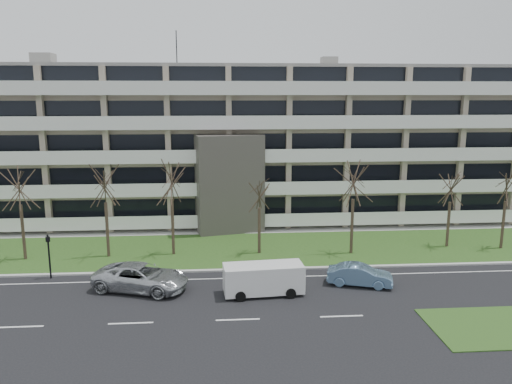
{
  "coord_description": "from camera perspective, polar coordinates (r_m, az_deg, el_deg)",
  "views": [
    {
      "loc": [
        -0.92,
        -26.38,
        12.64
      ],
      "look_at": [
        1.79,
        10.0,
        5.41
      ],
      "focal_mm": 35.0,
      "sensor_mm": 36.0,
      "label": 1
    }
  ],
  "objects": [
    {
      "name": "pedestrian_signal",
      "position": [
        37.38,
        -22.6,
        -6.22
      ],
      "size": [
        0.35,
        0.31,
        3.13
      ],
      "rotation": [
        0.0,
        0.0,
        0.31
      ],
      "color": "black",
      "rests_on": "ground"
    },
    {
      "name": "grass_median",
      "position": [
        31.24,
        25.51,
        -13.75
      ],
      "size": [
        7.0,
        5.0,
        0.06
      ],
      "primitive_type": "cube",
      "color": "#1F4316",
      "rests_on": "ground"
    },
    {
      "name": "tree_5",
      "position": [
        39.6,
        11.12,
        1.66
      ],
      "size": [
        4.0,
        4.0,
        7.99
      ],
      "color": "#382B21",
      "rests_on": "ground"
    },
    {
      "name": "white_van",
      "position": [
        32.21,
        0.97,
        -9.64
      ],
      "size": [
        5.2,
        2.4,
        1.96
      ],
      "rotation": [
        0.0,
        0.0,
        0.08
      ],
      "color": "white",
      "rests_on": "ground"
    },
    {
      "name": "grass_verge",
      "position": [
        41.36,
        -2.79,
        -6.55
      ],
      "size": [
        90.0,
        10.0,
        0.06
      ],
      "primitive_type": "cube",
      "color": "#1F4316",
      "rests_on": "ground"
    },
    {
      "name": "blue_sedan",
      "position": [
        34.49,
        11.78,
        -9.27
      ],
      "size": [
        4.55,
        2.71,
        1.41
      ],
      "primitive_type": "imported",
      "rotation": [
        0.0,
        0.0,
        1.27
      ],
      "color": "#739EC9",
      "rests_on": "ground"
    },
    {
      "name": "tree_3",
      "position": [
        39.13,
        -9.68,
        1.73
      ],
      "size": [
        4.05,
        4.05,
        8.1
      ],
      "color": "#382B21",
      "rests_on": "ground"
    },
    {
      "name": "tree_7",
      "position": [
        45.09,
        26.78,
        0.97
      ],
      "size": [
        3.58,
        3.58,
        7.15
      ],
      "color": "#382B21",
      "rests_on": "ground"
    },
    {
      "name": "tree_4",
      "position": [
        39.05,
        0.38,
        0.23
      ],
      "size": [
        3.35,
        3.35,
        6.69
      ],
      "color": "#382B21",
      "rests_on": "ground"
    },
    {
      "name": "apartment_building",
      "position": [
        51.95,
        -3.24,
        5.64
      ],
      "size": [
        60.5,
        15.1,
        18.75
      ],
      "color": "tan",
      "rests_on": "ground"
    },
    {
      "name": "sidewalk",
      "position": [
        46.63,
        -2.97,
        -4.48
      ],
      "size": [
        90.0,
        2.0,
        0.08
      ],
      "primitive_type": "cube",
      "color": "#B2B2AD",
      "rests_on": "ground"
    },
    {
      "name": "tree_2",
      "position": [
        39.79,
        -16.94,
        1.23
      ],
      "size": [
        3.91,
        3.91,
        7.81
      ],
      "color": "#382B21",
      "rests_on": "ground"
    },
    {
      "name": "silver_pickup",
      "position": [
        33.82,
        -13.01,
        -9.48
      ],
      "size": [
        6.73,
        4.57,
        1.71
      ],
      "primitive_type": "imported",
      "rotation": [
        0.0,
        0.0,
        1.26
      ],
      "color": "#BABDC2",
      "rests_on": "ground"
    },
    {
      "name": "ground",
      "position": [
        29.27,
        -2.1,
        -14.38
      ],
      "size": [
        160.0,
        160.0,
        0.0
      ],
      "primitive_type": "plane",
      "color": "black",
      "rests_on": "ground"
    },
    {
      "name": "curb",
      "position": [
        36.62,
        -2.59,
        -8.89
      ],
      "size": [
        90.0,
        0.35,
        0.12
      ],
      "primitive_type": "cube",
      "color": "#B2B2AD",
      "rests_on": "ground"
    },
    {
      "name": "tree_1",
      "position": [
        41.52,
        -25.51,
        0.95
      ],
      "size": [
        3.88,
        3.88,
        7.76
      ],
      "color": "#382B21",
      "rests_on": "ground"
    },
    {
      "name": "lane_edge_line",
      "position": [
        35.24,
        -2.51,
        -9.81
      ],
      "size": [
        90.0,
        0.12,
        0.01
      ],
      "primitive_type": "cube",
      "color": "white",
      "rests_on": "ground"
    },
    {
      "name": "tree_6",
      "position": [
        43.82,
        21.43,
        0.83
      ],
      "size": [
        3.43,
        3.43,
        6.86
      ],
      "color": "#382B21",
      "rests_on": "ground"
    }
  ]
}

